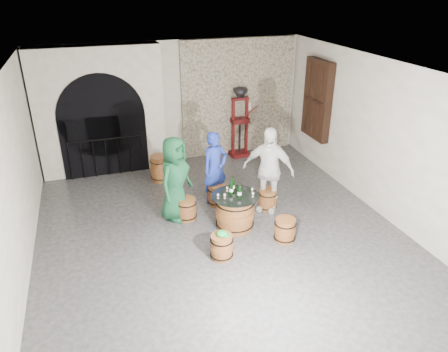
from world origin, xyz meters
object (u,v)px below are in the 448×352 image
object	(u,v)px
person_green	(175,179)
barrel_stool_near_left	(222,247)
wine_bottle_center	(239,192)
barrel_stool_right	(267,199)
corking_press	(240,118)
wine_bottle_left	(231,189)
person_white	(268,170)
wine_bottle_right	(233,185)
barrel_table	(235,212)
barrel_stool_far	(217,194)
side_barrel	(160,168)
barrel_stool_near_right	(285,230)
barrel_stool_left	(187,209)
person_blue	(215,168)

from	to	relation	value
person_green	barrel_stool_near_left	bearing A→B (deg)	-118.22
person_green	wine_bottle_center	xyz separation A→B (m)	(1.08, -0.89, -0.03)
barrel_stool_right	corking_press	bearing A→B (deg)	81.24
person_green	wine_bottle_left	size ratio (longest dim) A/B	5.53
person_white	wine_bottle_right	bearing A→B (deg)	-122.49
barrel_stool_near_left	barrel_table	bearing A→B (deg)	57.55
barrel_stool_far	side_barrel	xyz separation A→B (m)	(-0.98, 1.61, 0.09)
barrel_stool_near_right	corking_press	world-z (taller)	corking_press
barrel_stool_far	barrel_stool_left	bearing A→B (deg)	-151.94
person_white	barrel_stool_near_right	bearing A→B (deg)	-58.00
wine_bottle_center	corking_press	xyz separation A→B (m)	(1.36, 3.71, 0.26)
wine_bottle_left	wine_bottle_right	world-z (taller)	same
wine_bottle_left	wine_bottle_center	size ratio (longest dim) A/B	1.00
barrel_stool_right	wine_bottle_right	world-z (taller)	wine_bottle_right
wine_bottle_center	wine_bottle_right	world-z (taller)	same
person_blue	person_white	xyz separation A→B (m)	(0.97, -0.66, 0.11)
barrel_stool_right	wine_bottle_center	bearing A→B (deg)	-145.04
barrel_stool_near_right	person_blue	distance (m)	2.15
barrel_stool_near_right	person_green	bearing A→B (deg)	139.81
person_white	person_blue	bearing A→B (deg)	-175.41
barrel_stool_near_right	barrel_stool_right	bearing A→B (deg)	82.00
barrel_stool_right	corking_press	distance (m)	3.25
wine_bottle_left	side_barrel	bearing A→B (deg)	110.37
barrel_stool_left	person_green	bearing A→B (deg)	143.18
wine_bottle_center	wine_bottle_left	bearing A→B (deg)	120.78
barrel_stool_right	wine_bottle_center	world-z (taller)	wine_bottle_center
barrel_stool_near_left	person_blue	xyz separation A→B (m)	(0.51, 2.05, 0.60)
barrel_table	barrel_stool_left	world-z (taller)	barrel_table
barrel_stool_left	person_white	xyz separation A→B (m)	(1.76, -0.15, 0.71)
person_green	side_barrel	bearing A→B (deg)	46.23
barrel_stool_near_right	side_barrel	xyz separation A→B (m)	(-1.79, 3.41, 0.09)
wine_bottle_right	corking_press	world-z (taller)	corking_press
barrel_table	person_blue	size ratio (longest dim) A/B	0.57
barrel_table	barrel_stool_far	distance (m)	1.07
person_green	person_white	distance (m)	1.96
person_blue	side_barrel	world-z (taller)	person_blue
wine_bottle_left	barrel_table	bearing A→B (deg)	-43.77
person_white	corking_press	bearing A→B (deg)	119.86
barrel_stool_left	wine_bottle_left	size ratio (longest dim) A/B	1.44
barrel_table	corking_press	xyz separation A→B (m)	(1.41, 3.59, 0.76)
barrel_stool_right	wine_bottle_right	bearing A→B (deg)	-161.23
barrel_table	person_white	bearing A→B (deg)	28.31
barrel_stool_near_left	corking_press	world-z (taller)	corking_press
person_green	barrel_stool_right	bearing A→B (deg)	-51.58
person_white	wine_bottle_left	distance (m)	1.07
person_green	corking_press	xyz separation A→B (m)	(2.44, 2.82, 0.22)
barrel_stool_near_right	corking_press	xyz separation A→B (m)	(0.65, 4.33, 0.89)
person_green	person_white	size ratio (longest dim) A/B	0.95
person_green	person_white	bearing A→B (deg)	-52.04
barrel_stool_near_left	wine_bottle_center	bearing A→B (deg)	51.68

